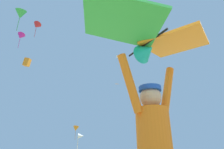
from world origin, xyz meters
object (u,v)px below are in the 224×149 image
at_px(distant_kite_white_mid_right, 117,57).
at_px(distant_kite_red_mid_left, 37,26).
at_px(distant_kite_orange_high_right, 27,62).
at_px(distant_kite_orange_high_left, 117,84).
at_px(marker_flag, 80,138).
at_px(held_stunt_kite, 150,38).
at_px(distant_kite_orange_low_left, 76,129).
at_px(distant_kite_magenta_overhead_distant, 21,36).
at_px(distant_kite_green_low_right, 20,14).

relative_size(distant_kite_white_mid_right, distant_kite_red_mid_left, 0.57).
distance_m(distant_kite_orange_high_right, distant_kite_white_mid_right, 21.77).
height_order(distant_kite_orange_high_left, distant_kite_white_mid_right, distant_kite_white_mid_right).
relative_size(distant_kite_white_mid_right, marker_flag, 0.99).
distance_m(held_stunt_kite, distant_kite_red_mid_left, 31.84).
relative_size(distant_kite_orange_low_left, distant_kite_red_mid_left, 0.85).
relative_size(held_stunt_kite, distant_kite_white_mid_right, 1.02).
relative_size(distant_kite_orange_high_left, marker_flag, 0.47).
bearing_deg(distant_kite_magenta_overhead_distant, distant_kite_red_mid_left, 77.85).
bearing_deg(distant_kite_white_mid_right, distant_kite_magenta_overhead_distant, -147.43).
bearing_deg(marker_flag, held_stunt_kite, -85.61).
bearing_deg(marker_flag, distant_kite_red_mid_left, 115.42).
relative_size(distant_kite_red_mid_left, distant_kite_green_low_right, 0.97).
distance_m(distant_kite_white_mid_right, marker_flag, 30.24).
bearing_deg(distant_kite_orange_high_right, distant_kite_magenta_overhead_distant, 122.32).
distance_m(distant_kite_orange_low_left, distant_kite_orange_high_right, 18.51).
distance_m(held_stunt_kite, distant_kite_green_low_right, 23.56).
bearing_deg(distant_kite_magenta_overhead_distant, distant_kite_orange_low_left, 56.03).
relative_size(distant_kite_orange_high_left, distant_kite_red_mid_left, 0.27).
bearing_deg(distant_kite_orange_low_left, marker_flag, -88.85).
distance_m(held_stunt_kite, distant_kite_orange_low_left, 33.86).
xyz_separation_m(distant_kite_orange_high_left, distant_kite_green_low_right, (-14.29, -12.25, 3.58)).
height_order(distant_kite_orange_low_left, marker_flag, distant_kite_orange_low_left).
height_order(distant_kite_red_mid_left, marker_flag, distant_kite_red_mid_left).
bearing_deg(marker_flag, distant_kite_white_mid_right, 73.55).
height_order(distant_kite_orange_high_right, distant_kite_magenta_overhead_distant, distant_kite_magenta_overhead_distant).
bearing_deg(distant_kite_magenta_overhead_distant, distant_kite_orange_high_left, 27.76).
height_order(distant_kite_orange_high_left, distant_kite_green_low_right, distant_kite_green_low_right).
bearing_deg(distant_kite_green_low_right, distant_kite_orange_high_left, 40.60).
bearing_deg(distant_kite_orange_high_right, distant_kite_red_mid_left, 105.07).
bearing_deg(distant_kite_white_mid_right, held_stunt_kite, -101.45).
height_order(held_stunt_kite, distant_kite_red_mid_left, distant_kite_red_mid_left).
xyz_separation_m(held_stunt_kite, distant_kite_green_low_right, (-8.44, 17.20, 13.71)).
distance_m(distant_kite_orange_low_left, distant_kite_magenta_overhead_distant, 18.49).
height_order(distant_kite_orange_high_right, marker_flag, distant_kite_orange_high_right).
height_order(distant_kite_red_mid_left, distant_kite_green_low_right, distant_kite_red_mid_left).
bearing_deg(marker_flag, distant_kite_orange_high_left, 73.35).
bearing_deg(distant_kite_orange_high_left, distant_kite_white_mid_right, 75.71).
distance_m(distant_kite_magenta_overhead_distant, distant_kite_red_mid_left, 5.78).
height_order(distant_kite_orange_high_right, distant_kite_orange_high_left, distant_kite_orange_high_left).
distance_m(distant_kite_red_mid_left, marker_flag, 26.46).
distance_m(distant_kite_orange_low_left, distant_kite_red_mid_left, 19.40).
distance_m(held_stunt_kite, distant_kite_orange_high_right, 19.39).
relative_size(distant_kite_orange_high_right, distant_kite_orange_high_left, 1.20).
xyz_separation_m(distant_kite_red_mid_left, distant_kite_green_low_right, (0.26, -7.68, -4.15)).
distance_m(distant_kite_orange_high_left, distant_kite_magenta_overhead_distant, 17.58).
relative_size(distant_kite_orange_low_left, distant_kite_green_low_right, 0.82).
relative_size(distant_kite_white_mid_right, distant_kite_green_low_right, 0.56).
distance_m(distant_kite_orange_high_left, distant_kite_white_mid_right, 6.99).
xyz_separation_m(distant_kite_orange_high_right, distant_kite_magenta_overhead_distant, (-2.94, 4.65, 6.01)).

